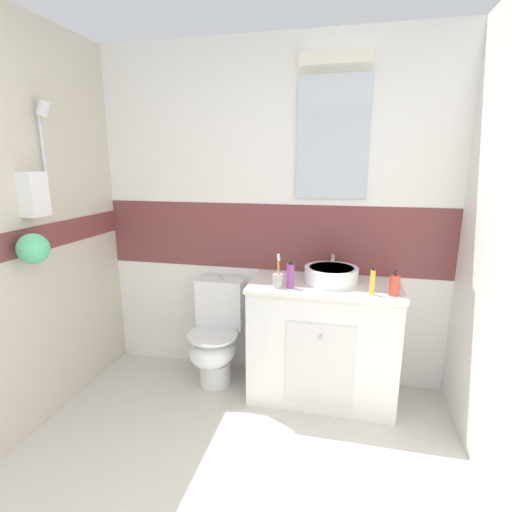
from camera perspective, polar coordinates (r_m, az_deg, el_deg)
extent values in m
cube|color=beige|center=(2.37, -4.60, -31.08)|extent=(3.20, 3.48, 0.04)
cube|color=white|center=(3.15, 2.19, -9.24)|extent=(3.20, 0.10, 0.85)
cube|color=brown|center=(2.95, 2.29, 2.92)|extent=(3.20, 0.10, 0.50)
cube|color=white|center=(2.91, 2.47, 19.09)|extent=(3.20, 0.10, 1.15)
cube|color=silver|center=(2.79, 11.26, 16.68)|extent=(0.49, 0.02, 0.82)
cube|color=white|center=(2.83, 11.74, 26.63)|extent=(0.47, 0.10, 0.08)
cube|color=white|center=(2.64, -29.95, 7.89)|extent=(0.10, 0.14, 0.26)
cylinder|color=silver|center=(2.75, -28.88, 13.37)|extent=(0.02, 0.02, 0.50)
cylinder|color=silver|center=(2.74, -28.84, 18.60)|extent=(0.10, 0.07, 0.11)
sphere|color=#59CC8C|center=(2.55, -30.01, 0.94)|extent=(0.18, 0.18, 0.18)
cube|color=white|center=(2.83, 9.76, -12.45)|extent=(0.99, 0.50, 0.82)
cube|color=white|center=(2.67, 10.11, -4.31)|extent=(1.01, 0.52, 0.03)
cube|color=silver|center=(2.63, 9.37, -15.66)|extent=(0.45, 0.01, 0.57)
cylinder|color=silver|center=(2.52, 9.53, -11.76)|extent=(0.02, 0.02, 0.03)
cylinder|color=white|center=(2.67, 11.03, -2.77)|extent=(0.36, 0.36, 0.11)
cylinder|color=#AFB1BA|center=(2.66, 11.08, -1.77)|extent=(0.30, 0.30, 0.01)
cylinder|color=silver|center=(2.87, 11.22, -1.23)|extent=(0.03, 0.03, 0.15)
cylinder|color=silver|center=(2.75, 11.21, -0.27)|extent=(0.02, 0.16, 0.02)
cylinder|color=white|center=(3.10, -6.03, -16.65)|extent=(0.24, 0.24, 0.18)
ellipsoid|color=white|center=(2.97, -6.39, -13.69)|extent=(0.34, 0.42, 0.22)
cylinder|color=white|center=(2.91, -6.45, -11.55)|extent=(0.37, 0.37, 0.02)
cube|color=white|center=(3.03, -5.22, -6.87)|extent=(0.36, 0.17, 0.38)
cylinder|color=silver|center=(2.96, -5.30, -3.29)|extent=(0.04, 0.04, 0.02)
cylinder|color=#B2ADA3|center=(2.53, 3.27, -3.66)|extent=(0.07, 0.07, 0.09)
cylinder|color=#D872BF|center=(2.50, 3.39, -2.29)|extent=(0.03, 0.02, 0.17)
cube|color=white|center=(2.48, 3.41, -0.39)|extent=(0.01, 0.02, 0.03)
cylinder|color=gold|center=(2.50, 3.30, -2.12)|extent=(0.01, 0.01, 0.19)
cube|color=white|center=(2.47, 3.33, -0.06)|extent=(0.01, 0.02, 0.03)
cylinder|color=#D84C33|center=(2.53, 19.76, -4.08)|extent=(0.06, 0.06, 0.12)
cylinder|color=#262626|center=(2.51, 19.90, -2.34)|extent=(0.01, 0.01, 0.04)
cylinder|color=#262626|center=(2.49, 19.97, -2.01)|extent=(0.01, 0.02, 0.01)
cylinder|color=#993F99|center=(2.52, 5.09, -2.97)|extent=(0.05, 0.05, 0.16)
cylinder|color=black|center=(2.49, 5.13, -0.98)|extent=(0.03, 0.03, 0.02)
cylinder|color=yellow|center=(2.49, 16.80, -3.75)|extent=(0.03, 0.03, 0.16)
cylinder|color=black|center=(2.46, 16.94, -1.79)|extent=(0.02, 0.02, 0.02)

